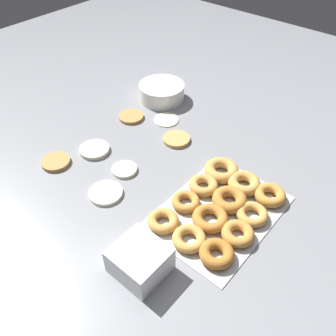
{
  "coord_description": "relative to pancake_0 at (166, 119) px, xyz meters",
  "views": [
    {
      "loc": [
        -0.67,
        -0.65,
        0.82
      ],
      "look_at": [
        -0.02,
        -0.09,
        0.04
      ],
      "focal_mm": 38.0,
      "sensor_mm": 36.0,
      "label": 1
    }
  ],
  "objects": [
    {
      "name": "pancake_1",
      "position": [
        -0.31,
        0.07,
        0.0
      ],
      "size": [
        0.11,
        0.11,
        0.01
      ],
      "primitive_type": "cylinder",
      "color": "beige",
      "rests_on": "ground_plane"
    },
    {
      "name": "pancake_4",
      "position": [
        -0.08,
        0.12,
        0.0
      ],
      "size": [
        0.1,
        0.1,
        0.01
      ],
      "primitive_type": "cylinder",
      "color": "#B27F42",
      "rests_on": "ground_plane"
    },
    {
      "name": "pancake_0",
      "position": [
        0.0,
        0.0,
        0.0
      ],
      "size": [
        0.1,
        0.1,
        0.01
      ],
      "primitive_type": "cylinder",
      "color": "beige",
      "rests_on": "ground_plane"
    },
    {
      "name": "container_stack",
      "position": [
        -0.55,
        -0.39,
        0.04
      ],
      "size": [
        0.13,
        0.13,
        0.08
      ],
      "color": "white",
      "rests_on": "ground_plane"
    },
    {
      "name": "pancake_3",
      "position": [
        -0.07,
        -0.11,
        0.0
      ],
      "size": [
        0.1,
        0.1,
        0.01
      ],
      "primitive_type": "cylinder",
      "color": "tan",
      "rests_on": "ground_plane"
    },
    {
      "name": "pancake_2",
      "position": [
        -0.32,
        -0.09,
        0.0
      ],
      "size": [
        0.09,
        0.09,
        0.01
      ],
      "primitive_type": "cylinder",
      "color": "beige",
      "rests_on": "ground_plane"
    },
    {
      "name": "ground_plane",
      "position": [
        -0.23,
        -0.13,
        -0.0
      ],
      "size": [
        3.0,
        3.0,
        0.0
      ],
      "primitive_type": "plane",
      "color": "gray"
    },
    {
      "name": "pancake_6",
      "position": [
        -0.45,
        0.12,
        0.0
      ],
      "size": [
        0.1,
        0.1,
        0.01
      ],
      "primitive_type": "cylinder",
      "color": "#B27F42",
      "rests_on": "ground_plane"
    },
    {
      "name": "donut_tray",
      "position": [
        -0.25,
        -0.43,
        0.01
      ],
      "size": [
        0.41,
        0.3,
        0.04
      ],
      "color": "silver",
      "rests_on": "ground_plane"
    },
    {
      "name": "pancake_5",
      "position": [
        -0.43,
        -0.12,
        0.0
      ],
      "size": [
        0.11,
        0.11,
        0.01
      ],
      "primitive_type": "cylinder",
      "color": "silver",
      "rests_on": "ground_plane"
    },
    {
      "name": "batter_bowl",
      "position": [
        0.11,
        0.12,
        0.03
      ],
      "size": [
        0.19,
        0.19,
        0.07
      ],
      "color": "white",
      "rests_on": "ground_plane"
    }
  ]
}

